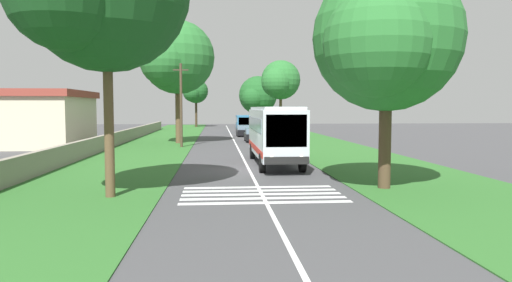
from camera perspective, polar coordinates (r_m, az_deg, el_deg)
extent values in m
plane|color=#424244|center=(27.48, -0.74, -3.67)|extent=(160.00, 160.00, 0.00)
cube|color=#2D6628|center=(42.79, -13.18, -0.98)|extent=(120.00, 8.00, 0.04)
cube|color=#2D6628|center=(43.51, 8.71, -0.84)|extent=(120.00, 8.00, 0.04)
cube|color=silver|center=(42.37, -2.14, -0.95)|extent=(110.00, 0.16, 0.01)
cube|color=silver|center=(30.69, 2.19, 1.08)|extent=(11.00, 2.50, 2.90)
cube|color=slate|center=(30.96, 2.13, 2.07)|extent=(9.68, 2.54, 0.85)
cube|color=slate|center=(25.26, 3.68, 1.23)|extent=(0.08, 2.20, 1.74)
cube|color=red|center=(30.75, 2.19, -0.78)|extent=(10.78, 2.53, 0.36)
cube|color=silver|center=(30.65, 2.20, 3.95)|extent=(10.56, 2.30, 0.18)
cube|color=black|center=(25.27, 3.71, -2.36)|extent=(0.16, 2.40, 0.40)
sphere|color=#F2EDCC|center=(25.21, 1.88, -2.08)|extent=(0.24, 0.24, 0.24)
sphere|color=#F2EDCC|center=(25.45, 5.48, -2.04)|extent=(0.24, 0.24, 0.24)
cylinder|color=black|center=(26.83, 0.74, -2.67)|extent=(1.10, 0.32, 1.10)
cylinder|color=black|center=(34.16, -0.44, -1.23)|extent=(1.10, 0.32, 1.10)
cylinder|color=black|center=(27.14, 5.59, -2.61)|extent=(1.10, 0.32, 1.10)
cylinder|color=black|center=(34.41, 3.39, -1.20)|extent=(1.10, 0.32, 1.10)
cube|color=silver|center=(18.53, 1.23, -7.42)|extent=(0.45, 6.80, 0.01)
cube|color=silver|center=(19.41, 0.96, -6.89)|extent=(0.45, 6.80, 0.01)
cube|color=silver|center=(20.29, 0.70, -6.41)|extent=(0.45, 6.80, 0.01)
cube|color=silver|center=(21.17, 0.47, -5.97)|extent=(0.45, 6.80, 0.01)
cube|color=silver|center=(22.06, 0.26, -5.57)|extent=(0.45, 6.80, 0.01)
cube|color=black|center=(51.49, -0.34, 0.52)|extent=(4.30, 1.75, 0.70)
cube|color=slate|center=(51.36, -0.34, 1.21)|extent=(2.00, 1.61, 0.55)
cylinder|color=black|center=(50.10, -1.12, 0.19)|extent=(0.64, 0.22, 0.64)
cylinder|color=black|center=(52.79, -1.30, 0.38)|extent=(0.64, 0.22, 0.64)
cylinder|color=black|center=(50.23, 0.66, 0.20)|extent=(0.64, 0.22, 0.64)
cylinder|color=black|center=(52.91, 0.39, 0.39)|extent=(0.64, 0.22, 0.64)
cube|color=black|center=(61.25, -1.51, 1.08)|extent=(4.30, 1.75, 0.70)
cube|color=slate|center=(61.12, -1.51, 1.66)|extent=(2.00, 1.61, 0.55)
cylinder|color=black|center=(59.87, -2.19, 0.81)|extent=(0.64, 0.22, 0.64)
cylinder|color=black|center=(62.56, -2.30, 0.95)|extent=(0.64, 0.22, 0.64)
cylinder|color=black|center=(59.96, -0.70, 0.82)|extent=(0.64, 0.22, 0.64)
cylinder|color=black|center=(62.65, -0.87, 0.96)|extent=(0.64, 0.22, 0.64)
cube|color=teal|center=(70.81, -1.50, 2.25)|extent=(6.00, 2.10, 2.10)
cube|color=slate|center=(70.99, -1.51, 2.56)|extent=(5.04, 2.13, 0.70)
cube|color=slate|center=(67.84, -1.36, 2.35)|extent=(0.06, 1.76, 1.18)
cylinder|color=black|center=(68.91, -2.20, 1.29)|extent=(0.76, 0.24, 0.76)
cylinder|color=black|center=(72.70, -2.33, 1.43)|extent=(0.76, 0.24, 0.76)
cylinder|color=black|center=(69.01, -0.62, 1.29)|extent=(0.76, 0.24, 0.76)
cylinder|color=black|center=(72.80, -0.84, 1.44)|extent=(0.76, 0.24, 0.76)
cylinder|color=brown|center=(20.10, -17.28, 2.82)|extent=(0.39, 0.39, 6.56)
sphere|color=#19471E|center=(22.48, -16.38, 14.79)|extent=(4.53, 4.53, 4.53)
cylinder|color=brown|center=(49.28, -9.33, 3.64)|extent=(0.59, 0.59, 6.70)
sphere|color=#286B2D|center=(49.54, -9.40, 9.91)|extent=(7.47, 7.47, 7.47)
sphere|color=#286B2D|center=(51.71, -9.19, 9.04)|extent=(4.97, 4.97, 4.97)
sphere|color=#286B2D|center=(47.74, -10.93, 9.44)|extent=(4.86, 4.86, 4.86)
cylinder|color=#3D2D1E|center=(90.81, -7.20, 3.44)|extent=(0.43, 0.43, 5.50)
sphere|color=#1E5623|center=(90.86, -7.23, 5.97)|extent=(4.57, 4.57, 4.57)
sphere|color=#1E5623|center=(92.22, -7.19, 5.73)|extent=(2.61, 2.61, 2.61)
sphere|color=#1E5623|center=(89.74, -7.70, 5.77)|extent=(3.35, 3.35, 3.35)
cylinder|color=brown|center=(61.40, 2.98, 3.34)|extent=(0.37, 0.37, 5.81)
sphere|color=#286B2D|center=(61.50, 2.99, 7.34)|extent=(5.04, 5.04, 5.04)
sphere|color=#286B2D|center=(62.97, 2.80, 6.92)|extent=(2.95, 2.95, 2.95)
sphere|color=#286B2D|center=(60.13, 2.43, 7.06)|extent=(3.73, 3.73, 3.73)
cylinder|color=#4C3826|center=(22.14, 15.25, 0.87)|extent=(0.56, 0.56, 4.95)
sphere|color=#286B2D|center=(22.33, 15.46, 11.93)|extent=(6.60, 6.60, 6.60)
sphere|color=#286B2D|center=(24.13, 13.79, 10.17)|extent=(3.76, 3.76, 3.76)
sphere|color=#286B2D|center=(20.39, 14.39, 11.31)|extent=(4.48, 4.48, 4.48)
cylinder|color=#3D2D1E|center=(89.59, 0.24, 2.99)|extent=(0.54, 0.54, 4.01)
sphere|color=#1E5623|center=(89.61, 0.24, 5.53)|extent=(7.18, 7.18, 7.18)
sphere|color=#1E5623|center=(91.74, 0.12, 5.16)|extent=(4.96, 4.96, 4.96)
sphere|color=#1E5623|center=(87.72, -0.36, 5.21)|extent=(4.23, 4.23, 4.23)
cylinder|color=#473828|center=(44.29, -8.99, 4.25)|extent=(0.24, 0.24, 7.69)
cube|color=#3D3326|center=(44.43, -9.04, 8.43)|extent=(0.12, 1.40, 0.12)
cube|color=gray|center=(48.25, -16.32, 0.31)|extent=(70.00, 0.40, 1.29)
cube|color=beige|center=(50.00, -25.46, 2.09)|extent=(10.59, 9.69, 4.65)
cube|color=brown|center=(50.00, -25.55, 5.12)|extent=(11.19, 10.29, 0.65)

